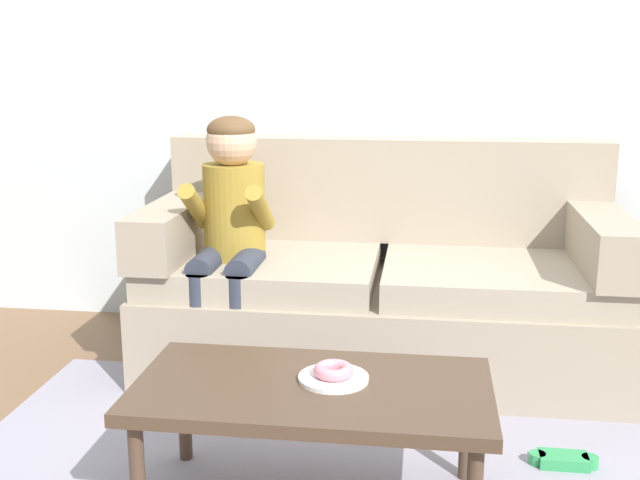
% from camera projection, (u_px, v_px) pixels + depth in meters
% --- Properties ---
extents(ground, '(10.00, 10.00, 0.00)m').
position_uv_depth(ground, '(335.00, 453.00, 2.71)').
color(ground, brown).
extents(wall_back, '(8.00, 0.10, 2.80)m').
position_uv_depth(wall_back, '(371.00, 43.00, 3.74)').
color(wall_back, silver).
rests_on(wall_back, ground).
extents(couch, '(2.00, 0.90, 0.97)m').
position_uv_depth(couch, '(381.00, 287.00, 3.44)').
color(couch, tan).
rests_on(couch, ground).
extents(coffee_table, '(1.05, 0.55, 0.40)m').
position_uv_depth(coffee_table, '(312.00, 397.00, 2.31)').
color(coffee_table, '#4C3828').
rests_on(coffee_table, ground).
extents(person_child, '(0.34, 0.58, 1.10)m').
position_uv_depth(person_child, '(230.00, 222.00, 3.25)').
color(person_child, olive).
rests_on(person_child, ground).
extents(plate, '(0.21, 0.21, 0.01)m').
position_uv_depth(plate, '(334.00, 378.00, 2.32)').
color(plate, white).
rests_on(plate, coffee_table).
extents(donut, '(0.12, 0.12, 0.04)m').
position_uv_depth(donut, '(334.00, 370.00, 2.32)').
color(donut, pink).
rests_on(donut, plate).
extents(toy_controller, '(0.23, 0.09, 0.05)m').
position_uv_depth(toy_controller, '(563.00, 462.00, 2.60)').
color(toy_controller, '#339E56').
rests_on(toy_controller, ground).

